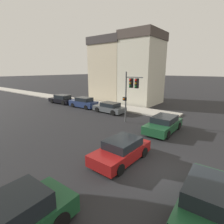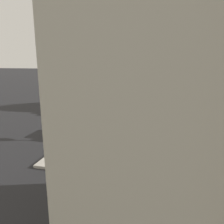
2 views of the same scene
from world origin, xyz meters
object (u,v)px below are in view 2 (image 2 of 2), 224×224
(traffic_signal, at_px, (110,99))
(crossing_car_2, at_px, (74,127))
(street_tree, at_px, (165,62))
(parked_car_0, at_px, (160,145))
(crossing_car_0, at_px, (108,102))
(crossing_car_3, at_px, (96,112))
(crossing_car_1, at_px, (65,107))

(traffic_signal, xyz_separation_m, crossing_car_2, (-0.18, -3.56, -2.85))
(street_tree, relative_size, traffic_signal, 2.05)
(street_tree, distance_m, parked_car_0, 19.52)
(crossing_car_0, distance_m, crossing_car_3, 6.51)
(crossing_car_0, xyz_separation_m, crossing_car_1, (5.00, -4.60, -0.02))
(crossing_car_1, bearing_deg, crossing_car_0, 135.18)
(crossing_car_0, relative_size, crossing_car_1, 1.07)
(traffic_signal, distance_m, crossing_car_3, 7.96)
(traffic_signal, distance_m, crossing_car_0, 13.87)
(crossing_car_0, height_order, crossing_car_1, crossing_car_0)
(street_tree, xyz_separation_m, crossing_car_3, (9.71, -7.66, -5.81))
(crossing_car_3, bearing_deg, crossing_car_0, 3.85)
(crossing_car_1, distance_m, parked_car_0, 16.53)
(street_tree, height_order, crossing_car_3, street_tree)
(crossing_car_0, xyz_separation_m, crossing_car_2, (12.88, 0.17, -0.07))
(traffic_signal, height_order, crossing_car_1, traffic_signal)
(crossing_car_2, bearing_deg, parked_car_0, -107.54)
(street_tree, height_order, crossing_car_1, street_tree)
(crossing_car_1, relative_size, crossing_car_2, 0.94)
(traffic_signal, height_order, crossing_car_0, traffic_signal)
(crossing_car_3, relative_size, parked_car_0, 0.96)
(crossing_car_0, relative_size, parked_car_0, 1.05)
(crossing_car_0, height_order, crossing_car_3, crossing_car_0)
(crossing_car_1, relative_size, parked_car_0, 0.99)
(crossing_car_0, bearing_deg, street_tree, -68.83)
(crossing_car_3, distance_m, parked_car_0, 11.97)
(street_tree, distance_m, crossing_car_2, 18.76)
(street_tree, distance_m, crossing_car_0, 10.27)
(crossing_car_1, height_order, crossing_car_3, crossing_car_1)
(street_tree, xyz_separation_m, crossing_car_1, (8.20, -12.51, -5.73))
(street_tree, relative_size, parked_car_0, 2.45)
(street_tree, relative_size, crossing_car_1, 2.48)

